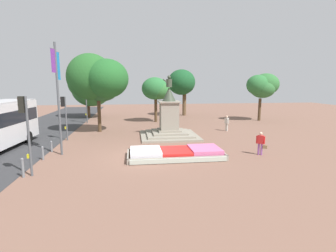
{
  "coord_description": "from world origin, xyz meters",
  "views": [
    {
      "loc": [
        -0.68,
        -16.29,
        4.66
      ],
      "look_at": [
        1.9,
        3.02,
        1.48
      ],
      "focal_mm": 28.0,
      "sensor_mm": 36.0,
      "label": 1
    }
  ],
  "objects_px": {
    "pedestrian_near_planter": "(227,122)",
    "kerb_bollard_mid_a": "(23,167)",
    "flower_planter": "(176,153)",
    "traffic_light_near_crossing": "(25,122)",
    "statue_monument": "(169,123)",
    "kerb_bollard_north": "(52,146)",
    "kerb_bollard_mid_b": "(43,153)",
    "traffic_light_far_corner": "(85,100)",
    "traffic_light_mid_block": "(64,110)",
    "banner_pole": "(58,94)",
    "pedestrian_with_handbag": "(261,142)"
  },
  "relations": [
    {
      "from": "statue_monument",
      "to": "traffic_light_far_corner",
      "type": "relative_size",
      "value": 1.34
    },
    {
      "from": "kerb_bollard_north",
      "to": "traffic_light_mid_block",
      "type": "bearing_deg",
      "value": 89.38
    },
    {
      "from": "statue_monument",
      "to": "traffic_light_far_corner",
      "type": "height_order",
      "value": "statue_monument"
    },
    {
      "from": "statue_monument",
      "to": "kerb_bollard_north",
      "type": "relative_size",
      "value": 6.8
    },
    {
      "from": "traffic_light_mid_block",
      "to": "traffic_light_far_corner",
      "type": "height_order",
      "value": "traffic_light_far_corner"
    },
    {
      "from": "traffic_light_far_corner",
      "to": "pedestrian_with_handbag",
      "type": "bearing_deg",
      "value": -48.97
    },
    {
      "from": "kerb_bollard_mid_a",
      "to": "pedestrian_with_handbag",
      "type": "bearing_deg",
      "value": 9.84
    },
    {
      "from": "flower_planter",
      "to": "banner_pole",
      "type": "bearing_deg",
      "value": 167.76
    },
    {
      "from": "statue_monument",
      "to": "kerb_bollard_mid_b",
      "type": "bearing_deg",
      "value": -144.96
    },
    {
      "from": "kerb_bollard_mid_b",
      "to": "statue_monument",
      "type": "bearing_deg",
      "value": 35.04
    },
    {
      "from": "flower_planter",
      "to": "traffic_light_near_crossing",
      "type": "height_order",
      "value": "traffic_light_near_crossing"
    },
    {
      "from": "banner_pole",
      "to": "kerb_bollard_north",
      "type": "height_order",
      "value": "banner_pole"
    },
    {
      "from": "traffic_light_near_crossing",
      "to": "traffic_light_mid_block",
      "type": "bearing_deg",
      "value": 91.86
    },
    {
      "from": "kerb_bollard_mid_a",
      "to": "kerb_bollard_mid_b",
      "type": "height_order",
      "value": "kerb_bollard_mid_a"
    },
    {
      "from": "kerb_bollard_north",
      "to": "statue_monument",
      "type": "bearing_deg",
      "value": 25.7
    },
    {
      "from": "pedestrian_with_handbag",
      "to": "statue_monument",
      "type": "bearing_deg",
      "value": 127.29
    },
    {
      "from": "kerb_bollard_mid_a",
      "to": "kerb_bollard_north",
      "type": "relative_size",
      "value": 1.29
    },
    {
      "from": "flower_planter",
      "to": "pedestrian_with_handbag",
      "type": "relative_size",
      "value": 4.0
    },
    {
      "from": "traffic_light_near_crossing",
      "to": "traffic_light_far_corner",
      "type": "distance_m",
      "value": 18.05
    },
    {
      "from": "flower_planter",
      "to": "kerb_bollard_north",
      "type": "distance_m",
      "value": 8.58
    },
    {
      "from": "flower_planter",
      "to": "traffic_light_near_crossing",
      "type": "relative_size",
      "value": 1.51
    },
    {
      "from": "statue_monument",
      "to": "kerb_bollard_mid_a",
      "type": "relative_size",
      "value": 5.28
    },
    {
      "from": "pedestrian_near_planter",
      "to": "kerb_bollard_mid_a",
      "type": "xyz_separation_m",
      "value": [
        -14.63,
        -11.12,
        -0.35
      ]
    },
    {
      "from": "traffic_light_mid_block",
      "to": "pedestrian_with_handbag",
      "type": "height_order",
      "value": "traffic_light_mid_block"
    },
    {
      "from": "traffic_light_far_corner",
      "to": "pedestrian_near_planter",
      "type": "relative_size",
      "value": 2.59
    },
    {
      "from": "statue_monument",
      "to": "kerb_bollard_north",
      "type": "distance_m",
      "value": 9.69
    },
    {
      "from": "flower_planter",
      "to": "traffic_light_far_corner",
      "type": "bearing_deg",
      "value": 117.51
    },
    {
      "from": "traffic_light_near_crossing",
      "to": "pedestrian_near_planter",
      "type": "relative_size",
      "value": 2.64
    },
    {
      "from": "flower_planter",
      "to": "traffic_light_mid_block",
      "type": "height_order",
      "value": "traffic_light_mid_block"
    },
    {
      "from": "traffic_light_near_crossing",
      "to": "traffic_light_far_corner",
      "type": "height_order",
      "value": "traffic_light_near_crossing"
    },
    {
      "from": "statue_monument",
      "to": "kerb_bollard_mid_a",
      "type": "xyz_separation_m",
      "value": [
        -8.63,
        -9.14,
        -0.71
      ]
    },
    {
      "from": "traffic_light_mid_block",
      "to": "kerb_bollard_mid_a",
      "type": "relative_size",
      "value": 3.56
    },
    {
      "from": "traffic_light_mid_block",
      "to": "pedestrian_with_handbag",
      "type": "relative_size",
      "value": 2.36
    },
    {
      "from": "banner_pole",
      "to": "pedestrian_near_planter",
      "type": "xyz_separation_m",
      "value": [
        13.84,
        6.97,
        -3.12
      ]
    },
    {
      "from": "pedestrian_near_planter",
      "to": "kerb_bollard_mid_a",
      "type": "relative_size",
      "value": 1.52
    },
    {
      "from": "kerb_bollard_north",
      "to": "kerb_bollard_mid_a",
      "type": "bearing_deg",
      "value": -89.15
    },
    {
      "from": "flower_planter",
      "to": "kerb_bollard_mid_a",
      "type": "height_order",
      "value": "kerb_bollard_mid_a"
    },
    {
      "from": "banner_pole",
      "to": "kerb_bollard_mid_b",
      "type": "height_order",
      "value": "banner_pole"
    },
    {
      "from": "flower_planter",
      "to": "pedestrian_with_handbag",
      "type": "distance_m",
      "value": 5.65
    },
    {
      "from": "kerb_bollard_mid_a",
      "to": "kerb_bollard_north",
      "type": "xyz_separation_m",
      "value": [
        -0.07,
        4.95,
        -0.12
      ]
    },
    {
      "from": "flower_planter",
      "to": "kerb_bollard_mid_a",
      "type": "distance_m",
      "value": 8.55
    },
    {
      "from": "traffic_light_far_corner",
      "to": "kerb_bollard_north",
      "type": "distance_m",
      "value": 13.45
    },
    {
      "from": "pedestrian_near_planter",
      "to": "flower_planter",
      "type": "bearing_deg",
      "value": -127.09
    },
    {
      "from": "banner_pole",
      "to": "kerb_bollard_north",
      "type": "xyz_separation_m",
      "value": [
        -0.87,
        0.81,
        -3.59
      ]
    },
    {
      "from": "traffic_light_near_crossing",
      "to": "kerb_bollard_north",
      "type": "relative_size",
      "value": 5.16
    },
    {
      "from": "traffic_light_far_corner",
      "to": "pedestrian_near_planter",
      "type": "xyz_separation_m",
      "value": [
        14.62,
        -7.08,
        -1.84
      ]
    },
    {
      "from": "traffic_light_far_corner",
      "to": "pedestrian_near_planter",
      "type": "distance_m",
      "value": 16.35
    },
    {
      "from": "statue_monument",
      "to": "traffic_light_mid_block",
      "type": "height_order",
      "value": "statue_monument"
    },
    {
      "from": "traffic_light_mid_block",
      "to": "kerb_bollard_north",
      "type": "height_order",
      "value": "traffic_light_mid_block"
    },
    {
      "from": "statue_monument",
      "to": "traffic_light_near_crossing",
      "type": "relative_size",
      "value": 1.32
    }
  ]
}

